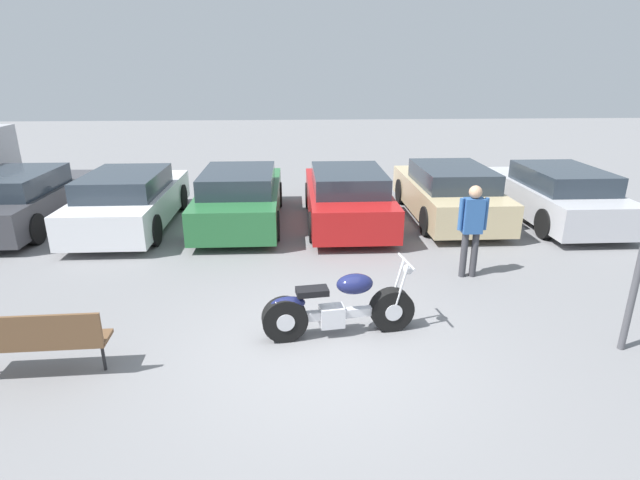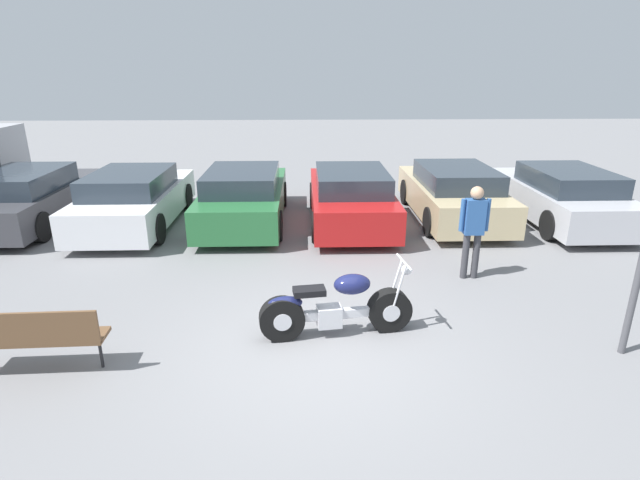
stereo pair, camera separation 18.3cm
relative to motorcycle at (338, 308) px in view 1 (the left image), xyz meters
name	(u,v)px [view 1 (the left image)]	position (x,y,z in m)	size (l,w,h in m)	color
ground_plane	(323,350)	(-0.24, -0.41, -0.42)	(60.00, 60.00, 0.00)	slate
motorcycle	(338,308)	(0.00, 0.00, 0.00)	(2.19, 0.69, 1.06)	black
parked_car_dark_grey	(22,199)	(-6.98, 5.50, 0.23)	(1.92, 4.50, 1.34)	#3D3D42
parked_car_white	(130,200)	(-4.43, 5.28, 0.23)	(1.92, 4.50, 1.34)	white
parked_car_green	(240,197)	(-1.87, 5.43, 0.23)	(1.92, 4.50, 1.34)	#286B38
parked_car_red	(347,197)	(0.69, 5.32, 0.23)	(1.92, 4.50, 1.34)	red
parked_car_champagne	(448,193)	(3.25, 5.60, 0.23)	(1.92, 4.50, 1.34)	#C6B284
parked_car_silver	(555,195)	(5.80, 5.27, 0.23)	(1.92, 4.50, 1.34)	#BCBCC1
park_bench	(34,338)	(-3.74, -0.83, 0.13)	(1.68, 0.46, 0.89)	brown
person_standing	(472,224)	(2.54, 1.94, 0.58)	(0.52, 0.23, 1.69)	#38383D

